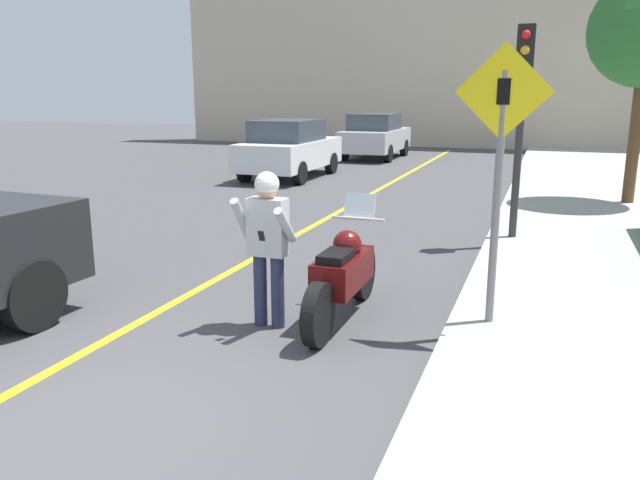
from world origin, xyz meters
The scene contains 9 objects.
ground_plane centered at (0.00, 0.00, 0.00)m, with size 80.00×80.00×0.00m, color #424244.
road_center_line centered at (-0.60, 6.00, 0.00)m, with size 0.12×36.00×0.01m.
building_backdrop centered at (0.00, 26.00, 4.60)m, with size 28.00×1.20×9.19m.
motorcycle centered at (1.45, 2.79, 0.51)m, with size 0.62×2.20×1.31m.
person_biker centered at (0.78, 2.33, 1.00)m, with size 0.59×0.46×1.65m.
crossing_sign centered at (3.00, 2.85, 1.80)m, with size 0.91×0.08×2.73m.
traffic_light centered at (2.99, 6.92, 2.45)m, with size 0.26×0.30×3.27m.
parked_car_white centered at (-3.66, 13.46, 0.86)m, with size 1.88×4.20×1.68m.
parked_car_silver centered at (-2.78, 19.73, 0.86)m, with size 1.88×4.20×1.68m.
Camera 1 is at (3.44, -3.38, 2.43)m, focal length 35.00 mm.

